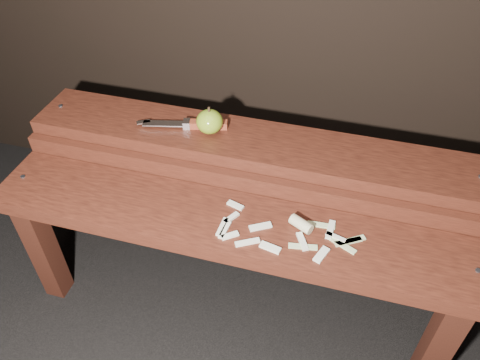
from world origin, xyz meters
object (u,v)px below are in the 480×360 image
(apple, at_px, (210,122))
(knife, at_px, (197,124))
(bench_rear_tier, at_px, (250,165))
(bench_front_tier, at_px, (227,241))

(apple, bearing_deg, knife, 167.57)
(apple, xyz_separation_m, knife, (-0.04, 0.01, -0.02))
(apple, relative_size, knife, 0.31)
(bench_rear_tier, distance_m, knife, 0.18)
(knife, bearing_deg, bench_front_tier, -57.55)
(apple, distance_m, knife, 0.05)
(bench_rear_tier, relative_size, apple, 15.90)
(bench_rear_tier, bearing_deg, knife, 175.12)
(bench_front_tier, xyz_separation_m, apple, (-0.11, 0.23, 0.18))
(bench_front_tier, height_order, bench_rear_tier, bench_rear_tier)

